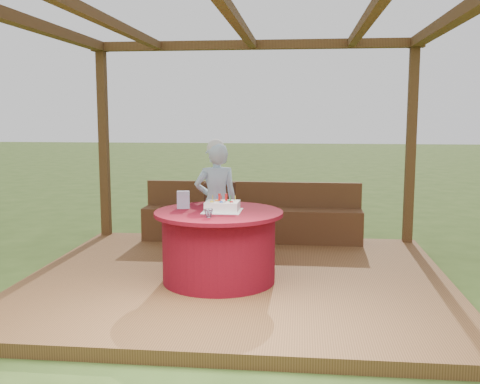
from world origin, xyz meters
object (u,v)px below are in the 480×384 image
object	(u,v)px
table	(219,246)
elderly_woman	(216,201)
drinking_glass	(209,213)
chair	(221,214)
birthday_cake	(222,206)
bench	(252,222)
gift_bag	(183,200)

from	to	relation	value
table	elderly_woman	size ratio (longest dim) A/B	0.92
table	drinking_glass	world-z (taller)	drinking_glass
table	drinking_glass	bearing A→B (deg)	-97.35
chair	birthday_cake	size ratio (longest dim) A/B	2.19
table	chair	distance (m)	1.35
bench	elderly_woman	distance (m)	1.25
elderly_woman	chair	bearing A→B (deg)	92.10
chair	birthday_cake	bearing A→B (deg)	-81.12
drinking_glass	birthday_cake	bearing A→B (deg)	76.63
gift_bag	drinking_glass	size ratio (longest dim) A/B	2.08
gift_bag	drinking_glass	xyz separation A→B (m)	(0.35, -0.49, -0.05)
table	drinking_glass	size ratio (longest dim) A/B	14.95
bench	drinking_glass	size ratio (longest dim) A/B	33.76
gift_bag	bench	bearing A→B (deg)	64.04
table	chair	size ratio (longest dim) A/B	1.54
bench	table	bearing A→B (deg)	-95.03
chair	table	bearing A→B (deg)	-82.75
drinking_glass	chair	bearing A→B (deg)	94.19
gift_bag	chair	bearing A→B (deg)	70.78
elderly_woman	drinking_glass	xyz separation A→B (m)	(0.10, -1.17, 0.06)
bench	gift_bag	world-z (taller)	gift_bag
table	gift_bag	size ratio (longest dim) A/B	7.18
elderly_woman	gift_bag	world-z (taller)	elderly_woman
table	birthday_cake	world-z (taller)	birthday_cake
chair	birthday_cake	world-z (taller)	birthday_cake
bench	elderly_woman	bearing A→B (deg)	-105.96
elderly_woman	birthday_cake	world-z (taller)	elderly_woman
bench	chair	bearing A→B (deg)	-119.54
table	gift_bag	bearing A→B (deg)	161.58
chair	elderly_woman	distance (m)	0.58
chair	elderly_woman	size ratio (longest dim) A/B	0.60
bench	birthday_cake	xyz separation A→B (m)	(-0.13, -1.93, 0.53)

